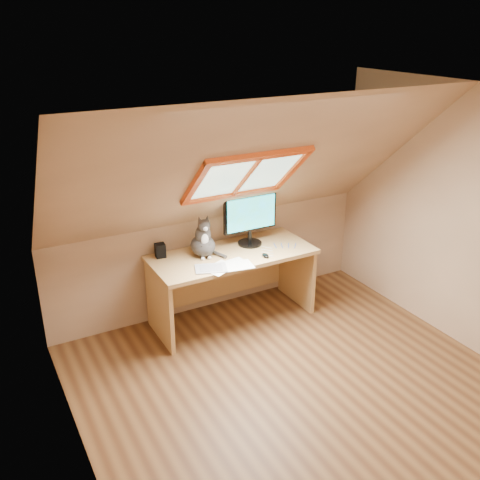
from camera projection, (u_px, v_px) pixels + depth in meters
ground at (306, 395)px, 4.41m from camera, size 3.50×3.50×0.00m
room_shell at (323, 240)px, 3.79m from camera, size 3.52×3.52×2.41m
desk at (229, 271)px, 5.41m from camera, size 1.63×0.71×0.74m
monitor at (250, 216)px, 5.35m from camera, size 0.58×0.24×0.53m
cat at (203, 241)px, 5.15m from camera, size 0.28×0.32×0.43m
desk_speaker at (160, 250)px, 5.15m from camera, size 0.10×0.10×0.14m
graphics_tablet at (211, 268)px, 4.92m from camera, size 0.34×0.29×0.01m
mouse at (265, 255)px, 5.17m from camera, size 0.06×0.10×0.03m
papers at (227, 267)px, 4.97m from camera, size 0.35×0.30×0.01m
cables at (278, 248)px, 5.37m from camera, size 0.51×0.26×0.01m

